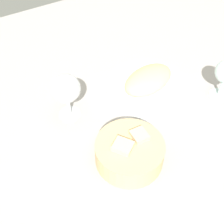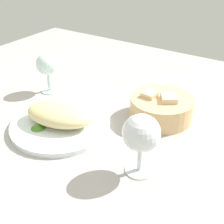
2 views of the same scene
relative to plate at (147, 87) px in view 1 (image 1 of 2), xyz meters
The scene contains 6 objects.
ground_plane 3.56cm from the plate, 16.74° to the left, with size 140.00×140.00×2.00cm, color #A9A29D.
plate is the anchor object (origin of this frame).
omelette 3.27cm from the plate, ahead, with size 18.12×10.73×5.13cm, color beige.
lettuce_garnish 6.10cm from the plate, 120.04° to the right, with size 3.74×3.74×1.52cm, color #467E29.
bread_basket 27.59cm from the plate, 43.09° to the left, with size 17.13×17.13×7.53cm.
wine_glass_near 27.27cm from the plate, ahead, with size 7.90×7.90×13.89cm.
Camera 1 is at (43.68, 51.71, 62.97)cm, focal length 47.29 mm.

